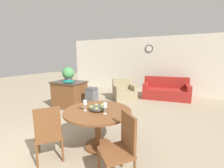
% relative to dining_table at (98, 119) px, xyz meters
% --- Properties ---
extents(wall_back, '(8.00, 0.09, 2.70)m').
position_rel_dining_table_xyz_m(wall_back, '(-0.64, 5.26, 0.78)').
color(wall_back, silver).
rests_on(wall_back, ground_plane).
extents(dining_table, '(1.26, 1.26, 0.75)m').
position_rel_dining_table_xyz_m(dining_table, '(0.00, 0.00, 0.00)').
color(dining_table, brown).
rests_on(dining_table, ground_plane).
extents(dining_chair_near_left, '(0.59, 0.59, 0.96)m').
position_rel_dining_table_xyz_m(dining_chair_near_left, '(-0.52, -0.69, -0.06)').
color(dining_chair_near_left, brown).
rests_on(dining_chair_near_left, ground_plane).
extents(dining_chair_near_right, '(0.59, 0.59, 0.96)m').
position_rel_dining_table_xyz_m(dining_chair_near_right, '(0.69, -0.52, -0.06)').
color(dining_chair_near_right, brown).
rests_on(dining_chair_near_right, ground_plane).
extents(fruit_bowl, '(0.31, 0.31, 0.09)m').
position_rel_dining_table_xyz_m(fruit_bowl, '(0.00, 0.00, 0.22)').
color(fruit_bowl, '#4C4742').
rests_on(fruit_bowl, dining_table).
extents(wine_glass_left, '(0.07, 0.07, 0.20)m').
position_rel_dining_table_xyz_m(wine_glass_left, '(-0.20, -0.12, 0.32)').
color(wine_glass_left, silver).
rests_on(wine_glass_left, dining_table).
extents(wine_glass_right, '(0.07, 0.07, 0.20)m').
position_rel_dining_table_xyz_m(wine_glass_right, '(0.21, -0.10, 0.32)').
color(wine_glass_right, silver).
rests_on(wine_glass_right, dining_table).
extents(kitchen_island, '(1.07, 0.80, 0.90)m').
position_rel_dining_table_xyz_m(kitchen_island, '(-2.12, 1.63, -0.12)').
color(kitchen_island, brown).
rests_on(kitchen_island, ground_plane).
extents(teal_bowl, '(0.34, 0.34, 0.06)m').
position_rel_dining_table_xyz_m(teal_bowl, '(-1.99, 1.45, 0.37)').
color(teal_bowl, teal).
rests_on(teal_bowl, kitchen_island).
extents(potted_plant, '(0.42, 0.42, 0.48)m').
position_rel_dining_table_xyz_m(potted_plant, '(-2.27, 1.77, 0.58)').
color(potted_plant, '#4C4C51').
rests_on(potted_plant, kitchen_island).
extents(trash_bin, '(0.31, 0.32, 0.75)m').
position_rel_dining_table_xyz_m(trash_bin, '(-1.25, 1.68, -0.20)').
color(trash_bin, '#56565B').
rests_on(trash_bin, ground_plane).
extents(couch, '(1.93, 1.10, 0.89)m').
position_rel_dining_table_xyz_m(couch, '(0.77, 4.25, -0.28)').
color(couch, maroon).
rests_on(couch, ground_plane).
extents(armchair, '(1.17, 1.16, 0.81)m').
position_rel_dining_table_xyz_m(armchair, '(-0.77, 3.39, -0.30)').
color(armchair, '#998966').
rests_on(armchair, ground_plane).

